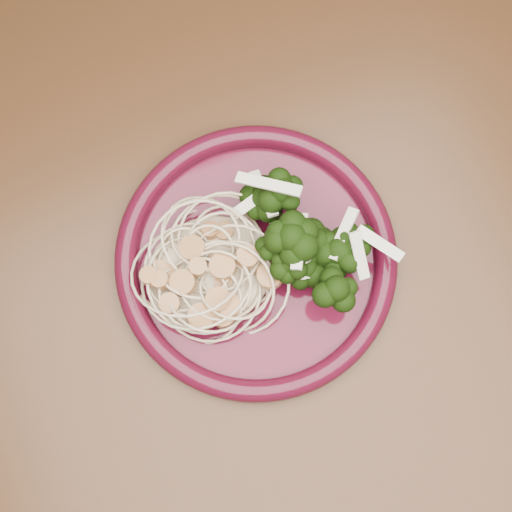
% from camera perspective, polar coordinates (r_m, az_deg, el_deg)
% --- Properties ---
extents(dining_table, '(1.20, 0.80, 0.75)m').
position_cam_1_polar(dining_table, '(0.73, -2.20, -0.31)').
color(dining_table, '#472814').
rests_on(dining_table, ground).
extents(dinner_plate, '(0.27, 0.27, 0.02)m').
position_cam_1_polar(dinner_plate, '(0.62, -0.00, -0.23)').
color(dinner_plate, '#480C1D').
rests_on(dinner_plate, dining_table).
extents(spaghetti_pile, '(0.12, 0.11, 0.03)m').
position_cam_1_polar(spaghetti_pile, '(0.61, -3.71, -1.01)').
color(spaghetti_pile, beige).
rests_on(spaghetti_pile, dinner_plate).
extents(scallop_cluster, '(0.12, 0.12, 0.04)m').
position_cam_1_polar(scallop_cluster, '(0.58, -3.90, -0.39)').
color(scallop_cluster, tan).
rests_on(scallop_cluster, spaghetti_pile).
extents(broccoli_pile, '(0.10, 0.14, 0.05)m').
position_cam_1_polar(broccoli_pile, '(0.61, 4.57, 1.38)').
color(broccoli_pile, black).
rests_on(broccoli_pile, dinner_plate).
extents(onion_garnish, '(0.07, 0.09, 0.05)m').
position_cam_1_polar(onion_garnish, '(0.58, 4.79, 2.09)').
color(onion_garnish, '#EDE4C8').
rests_on(onion_garnish, broccoli_pile).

